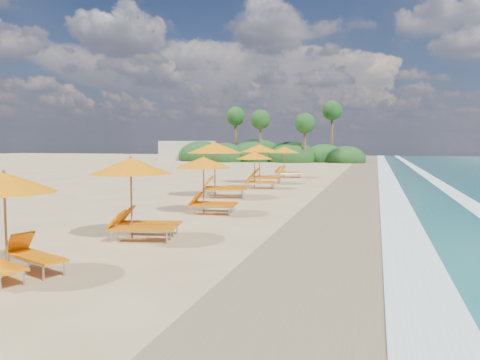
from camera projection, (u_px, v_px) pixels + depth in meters
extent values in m
plane|color=tan|center=(240.00, 213.00, 17.06)|extent=(160.00, 160.00, 0.00)
cube|color=#867150|center=(353.00, 218.00, 15.94)|extent=(4.00, 160.00, 0.01)
cube|color=white|center=(399.00, 219.00, 15.52)|extent=(1.20, 160.00, 0.01)
cylinder|color=olive|center=(6.00, 224.00, 9.06)|extent=(0.05, 0.05, 1.95)
cone|color=orange|center=(4.00, 182.00, 9.00)|extent=(2.61, 2.61, 0.39)
sphere|color=olive|center=(3.00, 171.00, 8.98)|extent=(0.07, 0.07, 0.07)
cylinder|color=olive|center=(131.00, 199.00, 12.46)|extent=(0.05, 0.05, 2.11)
cone|color=orange|center=(131.00, 166.00, 12.39)|extent=(2.59, 2.59, 0.42)
sphere|color=olive|center=(131.00, 157.00, 12.37)|extent=(0.08, 0.08, 0.08)
cylinder|color=olive|center=(204.00, 185.00, 16.99)|extent=(0.05, 0.05, 2.01)
cone|color=orange|center=(203.00, 162.00, 16.93)|extent=(2.34, 2.34, 0.40)
sphere|color=olive|center=(203.00, 156.00, 16.91)|extent=(0.07, 0.07, 0.07)
cylinder|color=olive|center=(215.00, 170.00, 22.01)|extent=(0.06, 0.06, 2.53)
cone|color=orange|center=(215.00, 148.00, 21.92)|extent=(3.29, 3.29, 0.51)
sphere|color=olive|center=(215.00, 142.00, 21.90)|extent=(0.09, 0.09, 0.09)
cylinder|color=olive|center=(254.00, 170.00, 26.25)|extent=(0.05, 0.05, 2.01)
cone|color=orange|center=(254.00, 155.00, 26.19)|extent=(2.61, 2.61, 0.40)
sphere|color=olive|center=(254.00, 151.00, 26.17)|extent=(0.07, 0.07, 0.07)
cylinder|color=olive|center=(259.00, 164.00, 29.47)|extent=(0.06, 0.06, 2.41)
cone|color=orange|center=(259.00, 148.00, 29.39)|extent=(2.70, 2.70, 0.48)
sphere|color=olive|center=(259.00, 144.00, 29.37)|extent=(0.09, 0.09, 0.09)
cylinder|color=olive|center=(284.00, 162.00, 34.40)|extent=(0.06, 0.06, 2.22)
cone|color=orange|center=(284.00, 150.00, 34.33)|extent=(3.09, 3.09, 0.45)
sphere|color=olive|center=(284.00, 146.00, 34.31)|extent=(0.08, 0.08, 0.08)
ellipsoid|color=#163D14|center=(292.00, 157.00, 61.75)|extent=(6.40, 6.40, 4.16)
ellipsoid|color=#163D14|center=(257.00, 156.00, 64.09)|extent=(7.20, 7.20, 4.68)
ellipsoid|color=#163D14|center=(224.00, 157.00, 63.30)|extent=(6.00, 6.00, 3.90)
ellipsoid|color=#163D14|center=(324.00, 158.00, 62.56)|extent=(5.60, 5.60, 3.64)
ellipsoid|color=#163D14|center=(202.00, 156.00, 66.32)|extent=(6.60, 6.60, 4.29)
ellipsoid|color=#163D14|center=(346.00, 159.00, 59.81)|extent=(5.00, 5.00, 3.25)
cylinder|color=brown|center=(305.00, 143.00, 59.13)|extent=(0.36, 0.36, 5.00)
sphere|color=#163D14|center=(305.00, 123.00, 58.93)|extent=(2.60, 2.60, 2.60)
cylinder|color=brown|center=(260.00, 141.00, 61.73)|extent=(0.36, 0.36, 5.60)
sphere|color=#163D14|center=(260.00, 119.00, 61.51)|extent=(2.60, 2.60, 2.60)
cylinder|color=brown|center=(236.00, 139.00, 64.74)|extent=(0.36, 0.36, 6.20)
sphere|color=#163D14|center=(236.00, 116.00, 64.49)|extent=(2.60, 2.60, 2.60)
cylinder|color=brown|center=(332.00, 136.00, 62.05)|extent=(0.36, 0.36, 6.80)
sphere|color=#163D14|center=(332.00, 110.00, 61.79)|extent=(2.60, 2.60, 2.60)
cube|color=beige|center=(188.00, 151.00, 69.01)|extent=(7.00, 5.00, 2.80)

